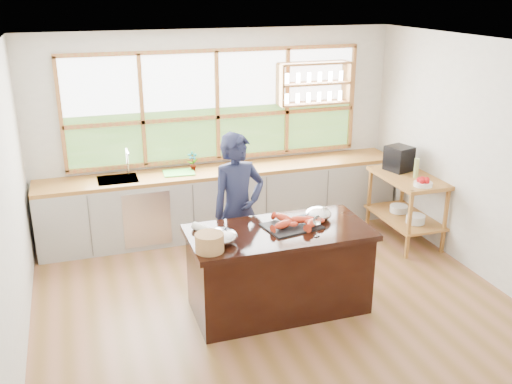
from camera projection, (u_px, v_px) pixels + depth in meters
name	position (u px, v px, depth m)	size (l,w,h in m)	color
ground_plane	(272.00, 298.00, 6.23)	(5.00, 5.00, 0.00)	#905C3F
room_shell	(259.00, 131.00, 6.09)	(5.02, 4.52, 2.71)	silver
back_counter	(223.00, 200.00, 7.80)	(4.90, 0.63, 0.90)	#AAA7A1
right_shelf_unit	(407.00, 198.00, 7.46)	(0.62, 1.10, 0.90)	#9F632F
island	(279.00, 269.00, 5.90)	(1.85, 0.90, 0.90)	black
cook	(238.00, 210.00, 6.32)	(0.64, 0.42, 1.75)	#1B203C
potted_plant	(193.00, 161.00, 7.54)	(0.14, 0.09, 0.26)	slate
cutting_board	(179.00, 173.00, 7.47)	(0.40, 0.30, 0.01)	#59CF48
espresso_machine	(399.00, 158.00, 7.54)	(0.29, 0.31, 0.33)	black
wine_bottle	(416.00, 168.00, 7.26)	(0.06, 0.06, 0.25)	#96A95A
fruit_bowl	(423.00, 183.00, 6.98)	(0.23, 0.23, 0.11)	silver
slate_board	(292.00, 226.00, 5.81)	(0.55, 0.40, 0.02)	black
lobster_pile	(294.00, 222.00, 5.80)	(0.52, 0.44, 0.08)	#DF4D19
mixing_bowl_left	(221.00, 236.00, 5.44)	(0.31, 0.31, 0.15)	silver
mixing_bowl_right	(318.00, 214.00, 5.99)	(0.28, 0.28, 0.14)	silver
wine_glass	(317.00, 221.00, 5.55)	(0.08, 0.08, 0.22)	white
wicker_basket	(210.00, 243.00, 5.26)	(0.27, 0.27, 0.17)	#BB7D4A
parchment_roll	(204.00, 230.00, 5.65)	(0.08, 0.08, 0.30)	silver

